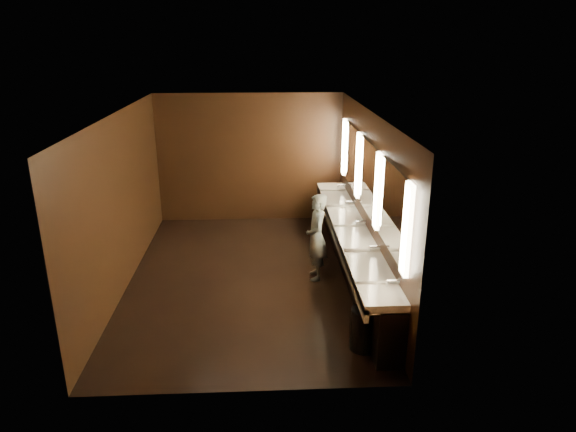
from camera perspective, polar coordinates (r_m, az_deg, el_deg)
The scene contains 10 objects.
floor at distance 8.90m, azimuth -4.42°, elevation -6.82°, with size 6.00×6.00×0.00m, color black.
ceiling at distance 8.07m, azimuth -4.94°, elevation 11.33°, with size 4.00×6.00×0.02m, color #2D2D2B.
wall_back at distance 11.28m, azimuth -4.27°, elevation 6.41°, with size 4.00×0.02×2.80m, color black.
wall_front at distance 5.59m, azimuth -5.46°, elevation -7.50°, with size 4.00×0.02×2.80m, color black.
wall_left at distance 8.68m, azimuth -17.98°, elevation 1.52°, with size 0.02×6.00×2.80m, color black.
wall_right at distance 8.55m, azimuth 8.86°, elevation 2.00°, with size 0.02×6.00×2.80m, color black.
sink_counter at distance 8.82m, azimuth 7.24°, elevation -3.63°, with size 0.55×5.40×1.01m.
mirror_band at distance 8.45m, azimuth 8.85°, elevation 4.26°, with size 0.06×5.03×1.15m.
person at distance 8.59m, azimuth 3.20°, elevation -2.35°, with size 0.54×0.36×1.49m, color #8BB0D0.
trash_bin at distance 6.97m, azimuth 8.48°, elevation -12.30°, with size 0.37×0.37×0.58m, color black.
Camera 1 is at (0.27, -7.99, 3.92)m, focal length 32.00 mm.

